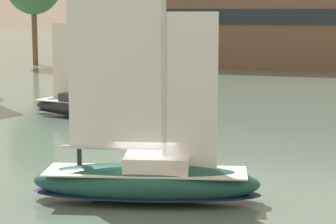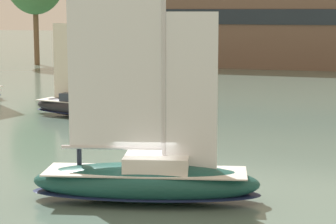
{
  "view_description": "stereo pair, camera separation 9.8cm",
  "coord_description": "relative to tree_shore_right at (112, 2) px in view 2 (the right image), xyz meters",
  "views": [
    {
      "loc": [
        8.9,
        -24.66,
        7.85
      ],
      "look_at": [
        0.0,
        3.0,
        3.3
      ],
      "focal_mm": 70.0,
      "sensor_mm": 36.0,
      "label": 1
    },
    {
      "loc": [
        8.99,
        -24.63,
        7.85
      ],
      "look_at": [
        0.0,
        3.0,
        3.3
      ],
      "focal_mm": 70.0,
      "sensor_mm": 36.0,
      "label": 2
    }
  ],
  "objects": [
    {
      "name": "sailboat_moored_mid_channel",
      "position": [
        15.89,
        -43.57,
        -7.97
      ],
      "size": [
        8.67,
        3.78,
        11.54
      ],
      "color": "#232328",
      "rests_on": "ground"
    },
    {
      "name": "tree_shore_right",
      "position": [
        0.0,
        0.0,
        0.0
      ],
      "size": [
        6.18,
        6.18,
        12.72
      ],
      "color": "#4C3828",
      "rests_on": "ground"
    },
    {
      "name": "ground_plane",
      "position": [
        27.7,
        -62.49,
        -8.91
      ],
      "size": [
        400.0,
        400.0,
        0.0
      ],
      "primitive_type": "plane",
      "color": "slate"
    },
    {
      "name": "sailboat_main",
      "position": [
        27.71,
        -62.48,
        -7.86
      ],
      "size": [
        9.87,
        4.79,
        13.07
      ],
      "color": "#194C47",
      "rests_on": "ground"
    },
    {
      "name": "waterfront_building",
      "position": [
        19.71,
        7.81,
        -2.23
      ],
      "size": [
        32.51,
        18.3,
        13.29
      ],
      "color": "brown",
      "rests_on": "ground"
    }
  ]
}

